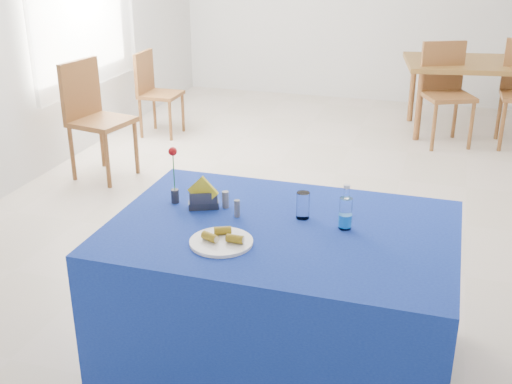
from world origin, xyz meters
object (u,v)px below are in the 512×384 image
at_px(water_bottle, 345,214).
at_px(oak_table, 478,69).
at_px(chair_win_b, 154,87).
at_px(chair_bg_left, 445,86).
at_px(plate, 221,242).
at_px(blue_table, 281,297).
at_px(chair_win_a, 93,111).

relative_size(water_bottle, oak_table, 0.14).
bearing_deg(chair_win_b, chair_bg_left, -78.31).
bearing_deg(plate, water_bottle, 32.48).
xyz_separation_m(blue_table, chair_win_b, (-2.26, 3.33, 0.12)).
distance_m(plate, chair_bg_left, 4.27).
distance_m(plate, water_bottle, 0.59).
height_order(water_bottle, oak_table, water_bottle).
xyz_separation_m(plate, oak_table, (1.13, 4.62, -0.09)).
bearing_deg(blue_table, chair_win_b, 124.18).
relative_size(blue_table, water_bottle, 7.44).
xyz_separation_m(water_bottle, chair_win_b, (-2.54, 3.26, -0.33)).
relative_size(chair_win_a, chair_win_b, 1.16).
bearing_deg(water_bottle, chair_bg_left, 84.97).
height_order(blue_table, chair_win_a, chair_win_a).
height_order(oak_table, chair_win_a, chair_win_a).
distance_m(chair_bg_left, chair_win_a, 3.41).
relative_size(plate, water_bottle, 1.30).
relative_size(blue_table, chair_win_a, 1.59).
xyz_separation_m(water_bottle, chair_win_a, (-2.51, 2.01, -0.25)).
relative_size(plate, chair_bg_left, 0.28).
bearing_deg(chair_bg_left, plate, -126.06).
bearing_deg(oak_table, chair_bg_left, -124.83).
height_order(oak_table, chair_bg_left, chair_bg_left).
bearing_deg(blue_table, chair_win_a, 137.04).
xyz_separation_m(blue_table, oak_table, (0.92, 4.38, 0.30)).
xyz_separation_m(blue_table, water_bottle, (0.28, 0.07, 0.45)).
distance_m(water_bottle, chair_bg_left, 3.90).
xyz_separation_m(oak_table, chair_win_a, (-3.15, -2.30, -0.10)).
height_order(blue_table, oak_table, blue_table).
relative_size(oak_table, chair_win_b, 1.84).
height_order(water_bottle, chair_win_b, water_bottle).
bearing_deg(chair_win_a, plate, -128.24).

